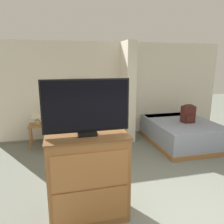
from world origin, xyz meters
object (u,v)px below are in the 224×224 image
at_px(coffee_table, 87,143).
at_px(tv_dresser, 88,177).
at_px(couch, 81,131).
at_px(backpack, 188,113).
at_px(table_lamp, 37,114).
at_px(bed, 181,132).
at_px(tv, 86,107).

height_order(coffee_table, tv_dresser, tv_dresser).
bearing_deg(couch, backpack, -15.20).
xyz_separation_m(couch, table_lamp, (-1.05, -0.01, 0.52)).
bearing_deg(backpack, table_lamp, 169.24).
xyz_separation_m(table_lamp, bed, (3.58, -0.58, -0.55)).
bearing_deg(tv, couch, 86.22).
height_order(bed, backpack, backpack).
distance_m(table_lamp, tv_dresser, 2.93).
bearing_deg(table_lamp, tv, -72.65).
bearing_deg(table_lamp, tv_dresser, -72.66).
xyz_separation_m(bed, backpack, (0.09, -0.12, 0.53)).
bearing_deg(coffee_table, couch, 91.75).
relative_size(coffee_table, tv_dresser, 0.55).
xyz_separation_m(table_lamp, backpack, (3.67, -0.70, -0.02)).
bearing_deg(table_lamp, couch, 0.71).
relative_size(couch, tv_dresser, 1.50).
xyz_separation_m(couch, coffee_table, (0.03, -0.95, 0.03)).
height_order(tv_dresser, tv, tv).
distance_m(couch, table_lamp, 1.17).
height_order(tv, backpack, tv).
bearing_deg(bed, tv_dresser, -140.90).
relative_size(coffee_table, tv, 0.61).
bearing_deg(bed, table_lamp, 170.85).
relative_size(couch, table_lamp, 4.69).
bearing_deg(backpack, couch, 164.80).
bearing_deg(bed, coffee_table, -171.76).
bearing_deg(bed, couch, 166.87).
relative_size(table_lamp, backpack, 0.81).
relative_size(couch, backpack, 3.82).
bearing_deg(backpack, coffee_table, -174.67).
distance_m(coffee_table, tv, 2.20).
relative_size(couch, bed, 0.91).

